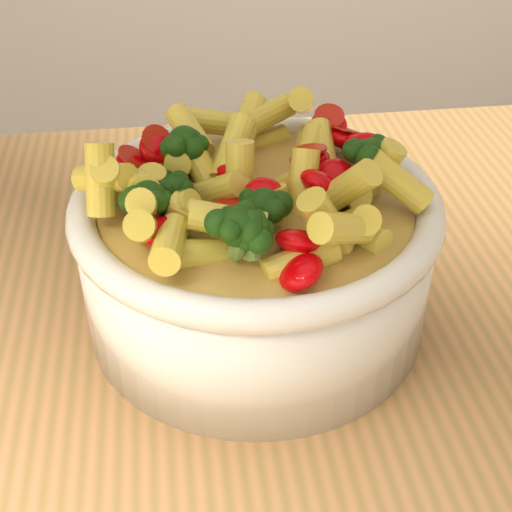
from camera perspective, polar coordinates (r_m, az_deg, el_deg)
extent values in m
cube|color=tan|center=(0.50, -9.96, -12.43)|extent=(1.20, 0.80, 0.04)
cylinder|color=white|center=(0.50, 0.00, -0.44)|extent=(0.24, 0.24, 0.10)
ellipsoid|color=white|center=(0.52, 0.00, -3.07)|extent=(0.22, 0.22, 0.04)
torus|color=white|center=(0.48, 0.00, 4.19)|extent=(0.25, 0.25, 0.02)
ellipsoid|color=gold|center=(0.48, 0.00, 4.19)|extent=(0.21, 0.21, 0.02)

